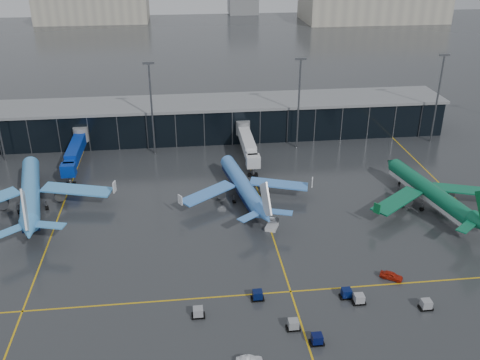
{
  "coord_description": "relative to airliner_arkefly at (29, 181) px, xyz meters",
  "views": [
    {
      "loc": [
        -7.47,
        -88.53,
        57.72
      ],
      "look_at": [
        5.0,
        18.0,
        6.0
      ],
      "focal_mm": 40.0,
      "sensor_mm": 36.0,
      "label": 1
    }
  ],
  "objects": [
    {
      "name": "taxi_lines",
      "position": [
        51.37,
        -11.03,
        -6.49
      ],
      "size": [
        220.0,
        120.0,
        0.02
      ],
      "color": "gold",
      "rests_on": "ground"
    },
    {
      "name": "airliner_arkefly",
      "position": [
        0.0,
        0.0,
        0.0
      ],
      "size": [
        45.39,
        49.32,
        13.01
      ],
      "primitive_type": null,
      "rotation": [
        0.0,
        0.0,
        0.22
      ],
      "color": "#459CE5",
      "rests_on": "ground"
    },
    {
      "name": "ground",
      "position": [
        41.37,
        -21.64,
        -6.5
      ],
      "size": [
        600.0,
        600.0,
        0.0
      ],
      "primitive_type": "plane",
      "color": "#282B2D",
      "rests_on": "ground"
    },
    {
      "name": "terminal_pier",
      "position": [
        41.37,
        40.36,
        -1.08
      ],
      "size": [
        142.0,
        17.0,
        10.7
      ],
      "color": "black",
      "rests_on": "ground"
    },
    {
      "name": "service_van_red",
      "position": [
        70.04,
        -35.09,
        -5.82
      ],
      "size": [
        4.25,
        3.57,
        1.37
      ],
      "primitive_type": "imported",
      "rotation": [
        0.0,
        0.0,
        0.99
      ],
      "color": "#AE1E0D",
      "rests_on": "ground"
    },
    {
      "name": "flood_masts",
      "position": [
        46.37,
        28.36,
        7.31
      ],
      "size": [
        203.0,
        0.5,
        25.5
      ],
      "color": "#595B60",
      "rests_on": "ground"
    },
    {
      "name": "baggage_carts",
      "position": [
        54.04,
        -42.72,
        -5.74
      ],
      "size": [
        39.75,
        13.04,
        1.7
      ],
      "color": "black",
      "rests_on": "ground"
    },
    {
      "name": "airliner_klm_near",
      "position": [
        47.22,
        -0.94,
        -0.89
      ],
      "size": [
        37.69,
        41.34,
        11.22
      ],
      "primitive_type": null,
      "rotation": [
        0.0,
        0.0,
        0.17
      ],
      "color": "#4486E1",
      "rests_on": "ground"
    },
    {
      "name": "mobile_airstair",
      "position": [
        51.71,
        -15.25,
        -5.73
      ],
      "size": [
        3.3,
        3.82,
        3.45
      ],
      "rotation": [
        0.0,
        0.0,
        -0.42
      ],
      "color": "silver",
      "rests_on": "ground"
    },
    {
      "name": "jet_bridges",
      "position": [
        6.37,
        21.34,
        -1.95
      ],
      "size": [
        94.0,
        27.5,
        7.2
      ],
      "color": "#595B60",
      "rests_on": "ground"
    },
    {
      "name": "distant_hangars",
      "position": [
        91.31,
        248.43,
        2.29
      ],
      "size": [
        260.0,
        71.0,
        22.0
      ],
      "color": "#B2AD99",
      "rests_on": "ground"
    },
    {
      "name": "airliner_aer_lingus",
      "position": [
        88.31,
        -9.33,
        -0.6
      ],
      "size": [
        40.18,
        43.94,
        11.82
      ],
      "primitive_type": null,
      "rotation": [
        0.0,
        0.0,
        0.18
      ],
      "color": "#0B6341",
      "rests_on": "ground"
    }
  ]
}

